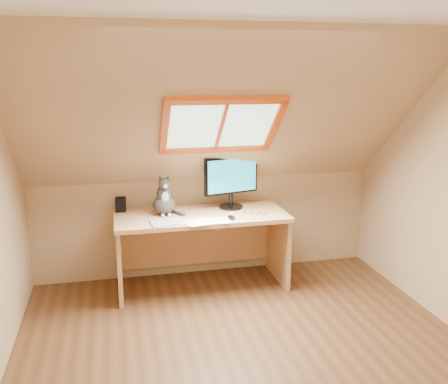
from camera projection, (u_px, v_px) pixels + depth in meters
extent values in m
plane|color=brown|center=(252.00, 362.00, 3.66)|extent=(3.50, 3.50, 0.00)
cube|color=tan|center=(396.00, 337.00, 1.71)|extent=(3.50, 0.02, 2.40)
cube|color=tan|center=(206.00, 226.00, 5.20)|extent=(3.50, 0.02, 1.00)
cube|color=silver|center=(304.00, 2.00, 2.35)|extent=(3.50, 1.95, 0.02)
cube|color=tan|center=(223.00, 117.00, 4.17)|extent=(3.50, 1.56, 1.41)
cube|color=#B2E0CC|center=(221.00, 124.00, 4.26)|extent=(0.90, 0.53, 0.48)
cube|color=#D94C14|center=(221.00, 124.00, 4.26)|extent=(1.02, 0.64, 0.59)
cube|color=tan|center=(201.00, 216.00, 4.76)|extent=(1.63, 0.72, 0.04)
cube|color=tan|center=(119.00, 259.00, 4.69)|extent=(0.04, 0.64, 0.70)
cube|color=tan|center=(278.00, 246.00, 5.02)|extent=(0.04, 0.64, 0.70)
cube|color=tan|center=(196.00, 241.00, 5.16)|extent=(1.53, 0.03, 0.49)
cylinder|color=black|center=(231.00, 207.00, 4.95)|extent=(0.24, 0.24, 0.02)
cylinder|color=black|center=(231.00, 199.00, 4.93)|extent=(0.04, 0.04, 0.13)
cube|color=black|center=(231.00, 175.00, 4.87)|extent=(0.55, 0.17, 0.37)
cube|color=blue|center=(232.00, 176.00, 4.85)|extent=(0.50, 0.13, 0.32)
ellipsoid|color=#413C39|center=(164.00, 204.00, 4.73)|extent=(0.23, 0.27, 0.18)
ellipsoid|color=#413C39|center=(164.00, 194.00, 4.69)|extent=(0.15, 0.15, 0.20)
ellipsoid|color=silver|center=(165.00, 198.00, 4.64)|extent=(0.07, 0.04, 0.11)
ellipsoid|color=#413C39|center=(164.00, 184.00, 4.63)|extent=(0.12, 0.10, 0.10)
sphere|color=silver|center=(165.00, 187.00, 4.59)|extent=(0.04, 0.04, 0.04)
cone|color=#413C39|center=(160.00, 178.00, 4.62)|extent=(0.05, 0.05, 0.06)
cone|color=#413C39|center=(168.00, 178.00, 4.64)|extent=(0.06, 0.05, 0.06)
cube|color=black|center=(121.00, 205.00, 4.82)|extent=(0.11, 0.11, 0.14)
cube|color=#B2B2B7|center=(168.00, 223.00, 4.46)|extent=(0.31, 0.24, 0.01)
ellipsoid|color=black|center=(231.00, 217.00, 4.59)|extent=(0.08, 0.12, 0.03)
cube|color=white|center=(203.00, 222.00, 4.51)|extent=(0.33, 0.27, 0.00)
cube|color=white|center=(203.00, 222.00, 4.51)|extent=(0.32, 0.24, 0.00)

